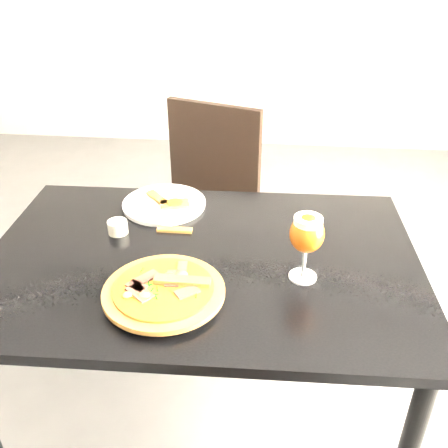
# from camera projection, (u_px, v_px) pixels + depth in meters

# --- Properties ---
(dining_table) EXTENTS (1.22, 0.83, 0.75)m
(dining_table) POSITION_uv_depth(u_px,v_px,m) (202.00, 282.00, 1.43)
(dining_table) COLOR black
(dining_table) RESTS_ON ground
(chair_far) EXTENTS (0.55, 0.55, 0.93)m
(chair_far) POSITION_uv_depth(u_px,v_px,m) (202.00, 210.00, 2.09)
(chair_far) COLOR black
(chair_far) RESTS_ON ground
(plate_main) EXTENTS (0.27, 0.27, 0.01)m
(plate_main) POSITION_uv_depth(u_px,v_px,m) (169.00, 292.00, 1.24)
(plate_main) COLOR white
(plate_main) RESTS_ON dining_table
(pizza) EXTENTS (0.30, 0.30, 0.03)m
(pizza) POSITION_uv_depth(u_px,v_px,m) (164.00, 290.00, 1.22)
(pizza) COLOR brown
(pizza) RESTS_ON plate_main
(plate_second) EXTENTS (0.27, 0.27, 0.01)m
(plate_second) POSITION_uv_depth(u_px,v_px,m) (164.00, 204.00, 1.63)
(plate_second) COLOR white
(plate_second) RESTS_ON dining_table
(crust_scraps) EXTENTS (0.16, 0.13, 0.01)m
(crust_scraps) POSITION_uv_depth(u_px,v_px,m) (169.00, 202.00, 1.62)
(crust_scraps) COLOR brown
(crust_scraps) RESTS_ON plate_second
(loose_crust) EXTENTS (0.11, 0.02, 0.01)m
(loose_crust) POSITION_uv_depth(u_px,v_px,m) (175.00, 230.00, 1.50)
(loose_crust) COLOR brown
(loose_crust) RESTS_ON dining_table
(sauce_cup) EXTENTS (0.06, 0.06, 0.04)m
(sauce_cup) POSITION_uv_depth(u_px,v_px,m) (118.00, 226.00, 1.48)
(sauce_cup) COLOR beige
(sauce_cup) RESTS_ON dining_table
(beer_glass) EXTENTS (0.09, 0.09, 0.18)m
(beer_glass) POSITION_uv_depth(u_px,v_px,m) (307.00, 234.00, 1.23)
(beer_glass) COLOR silver
(beer_glass) RESTS_ON dining_table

